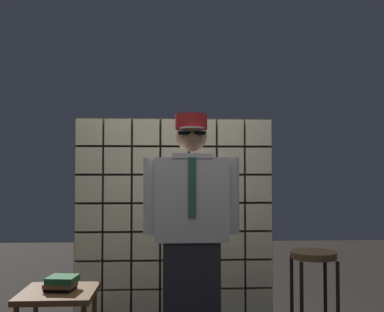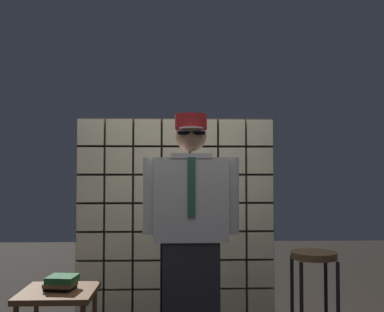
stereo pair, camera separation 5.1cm
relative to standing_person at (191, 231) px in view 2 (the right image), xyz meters
name	(u,v)px [view 2 (the right image)]	position (x,y,z in m)	size (l,w,h in m)	color
glass_block_wall	(176,217)	(-0.11, 1.04, 0.00)	(1.92, 0.10, 1.92)	beige
standing_person	(191,231)	(0.00, 0.00, 0.00)	(0.71, 0.30, 1.80)	#28282D
bar_stool	(314,278)	(0.92, 0.02, -0.36)	(0.34, 0.34, 0.77)	brown
side_table	(59,300)	(-0.95, -0.07, -0.48)	(0.52, 0.52, 0.53)	brown
book_stack	(62,282)	(-0.93, -0.06, -0.36)	(0.23, 0.22, 0.10)	black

